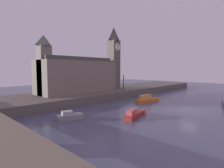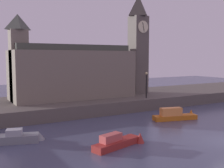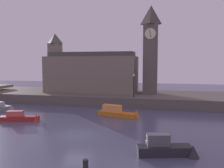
# 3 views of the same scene
# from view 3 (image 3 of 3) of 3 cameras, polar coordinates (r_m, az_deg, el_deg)

# --- Properties ---
(ground_plane) EXTENTS (120.00, 120.00, 0.00)m
(ground_plane) POSITION_cam_3_polar(r_m,az_deg,el_deg) (22.86, -8.29, -11.92)
(ground_plane) COLOR #474C66
(far_embankment) EXTENTS (70.00, 12.00, 1.50)m
(far_embankment) POSITION_cam_3_polar(r_m,az_deg,el_deg) (41.56, 1.86, -3.16)
(far_embankment) COLOR #5B544C
(far_embankment) RESTS_ON ground
(clock_tower) EXTENTS (2.54, 2.57, 14.65)m
(clock_tower) POSITION_cam_3_polar(r_m,az_deg,el_deg) (40.81, 9.19, 8.36)
(clock_tower) COLOR #5B544C
(clock_tower) RESTS_ON far_embankment
(parliament_hall) EXTENTS (16.21, 6.05, 10.60)m
(parliament_hall) POSITION_cam_3_polar(r_m,az_deg,el_deg) (43.14, -5.48, 2.82)
(parliament_hall) COLOR slate
(parliament_hall) RESTS_ON far_embankment
(streetlamp) EXTENTS (0.36, 0.36, 3.48)m
(streetlamp) POSITION_cam_3_polar(r_m,az_deg,el_deg) (36.20, 5.24, 0.32)
(streetlamp) COLOR black
(streetlamp) RESTS_ON far_embankment
(boat_dinghy_red) EXTENTS (5.04, 2.19, 1.38)m
(boat_dinghy_red) POSITION_cam_3_polar(r_m,az_deg,el_deg) (29.64, -20.62, -7.52)
(boat_dinghy_red) COLOR maroon
(boat_dinghy_red) RESTS_ON ground
(boat_barge_dark) EXTENTS (4.64, 2.13, 1.64)m
(boat_barge_dark) POSITION_cam_3_polar(r_m,az_deg,el_deg) (18.23, 13.38, -14.75)
(boat_barge_dark) COLOR #232328
(boat_barge_dark) RESTS_ON ground
(boat_cruiser_grey) EXTENTS (3.99, 2.20, 1.19)m
(boat_cruiser_grey) POSITION_cam_3_polar(r_m,az_deg,el_deg) (37.35, -24.47, -5.06)
(boat_cruiser_grey) COLOR gray
(boat_cruiser_grey) RESTS_ON ground
(boat_patrol_orange) EXTENTS (5.70, 2.42, 1.74)m
(boat_patrol_orange) POSITION_cam_3_polar(r_m,az_deg,el_deg) (30.07, 1.87, -6.85)
(boat_patrol_orange) COLOR orange
(boat_patrol_orange) RESTS_ON ground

